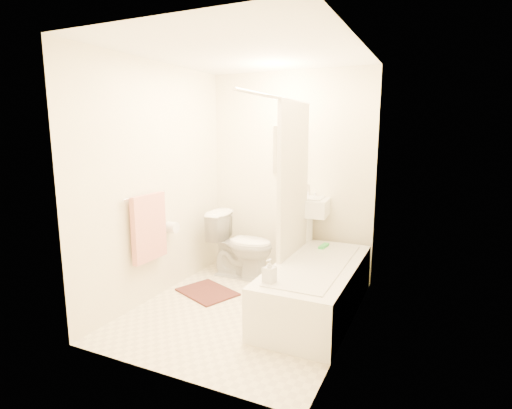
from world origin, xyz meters
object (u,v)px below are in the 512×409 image
at_px(soap_bottle, 269,271).
at_px(bath_mat, 207,292).
at_px(toilet, 242,245).
at_px(bathtub, 316,288).
at_px(sink, 305,235).

bearing_deg(soap_bottle, bath_mat, 149.86).
bearing_deg(toilet, bathtub, -118.13).
height_order(sink, bath_mat, sink).
bearing_deg(bath_mat, sink, 47.67).
distance_m(sink, bathtub, 0.94).
relative_size(bath_mat, soap_bottle, 2.89).
bearing_deg(soap_bottle, bathtub, 70.79).
xyz_separation_m(toilet, sink, (0.70, 0.26, 0.14)).
bearing_deg(toilet, sink, -70.73).
relative_size(toilet, sink, 0.74).
height_order(sink, bathtub, sink).
bearing_deg(bath_mat, soap_bottle, -30.14).
height_order(bathtub, soap_bottle, soap_bottle).
bearing_deg(bath_mat, toilet, 80.49).
relative_size(sink, bathtub, 0.62).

